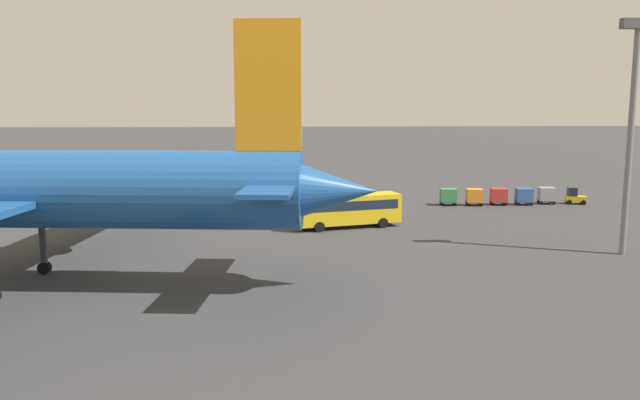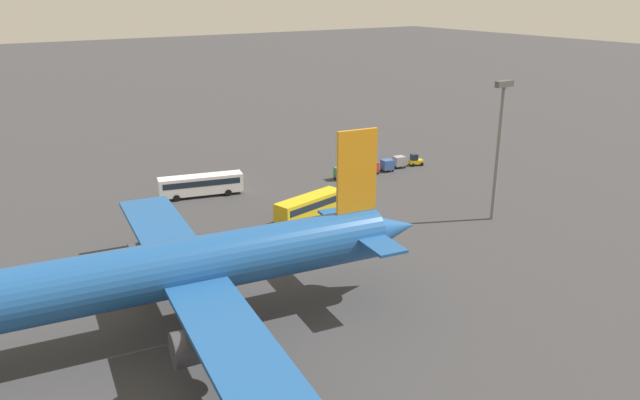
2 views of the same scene
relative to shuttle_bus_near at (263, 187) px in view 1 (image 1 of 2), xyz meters
name	(u,v)px [view 1 (image 1 of 2)]	position (x,y,z in m)	size (l,w,h in m)	color
ground_plane	(318,195)	(-7.43, -5.67, -1.94)	(600.00, 600.00, 0.00)	#38383A
shuttle_bus_near	(263,187)	(0.00, 0.00, 0.00)	(12.80, 5.34, 3.24)	white
shuttle_bus_far	(347,208)	(-8.50, 17.49, 0.04)	(11.19, 5.26, 3.31)	gold
baggage_tug	(574,196)	(-38.71, 4.58, -1.00)	(2.65, 2.14, 2.10)	gold
worker_person	(327,190)	(-8.57, -4.75, -1.07)	(0.38, 0.38, 1.74)	#1E1E2D
cargo_cart_grey	(546,194)	(-35.30, 4.20, -0.75)	(2.20, 1.93, 2.06)	#38383D
cargo_cart_blue	(524,195)	(-32.15, 4.80, -0.75)	(2.20, 1.93, 2.06)	#38383D
cargo_cart_red	(499,195)	(-29.01, 4.62, -0.75)	(2.20, 1.93, 2.06)	#38383D
cargo_cart_orange	(474,196)	(-25.86, 4.79, -0.75)	(2.20, 1.93, 2.06)	#38383D
cargo_cart_green	(448,196)	(-22.72, 4.35, -0.75)	(2.20, 1.93, 2.06)	#38383D
light_pole	(632,114)	(-29.69, 30.81, 9.52)	(2.80, 0.70, 18.85)	slate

